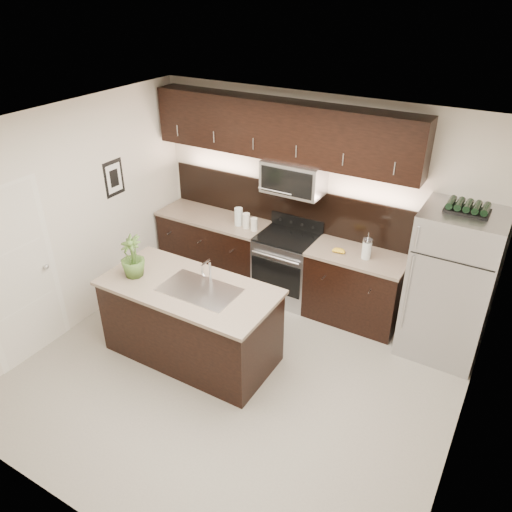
{
  "coord_description": "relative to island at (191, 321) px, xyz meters",
  "views": [
    {
      "loc": [
        2.29,
        -3.45,
        3.88
      ],
      "look_at": [
        -0.06,
        0.55,
        1.25
      ],
      "focal_mm": 35.0,
      "sensor_mm": 36.0,
      "label": 1
    }
  ],
  "objects": [
    {
      "name": "island",
      "position": [
        0.0,
        0.0,
        0.0
      ],
      "size": [
        1.96,
        0.96,
        0.94
      ],
      "color": "black",
      "rests_on": "ground"
    },
    {
      "name": "canisters",
      "position": [
        -0.23,
        1.54,
        0.58
      ],
      "size": [
        0.36,
        0.14,
        0.24
      ],
      "rotation": [
        0.0,
        0.0,
        -0.15
      ],
      "color": "silver",
      "rests_on": "counter_run"
    },
    {
      "name": "refrigerator",
      "position": [
        2.43,
        1.55,
        0.41
      ],
      "size": [
        0.85,
        0.77,
        1.77
      ],
      "primitive_type": "cube",
      "color": "#B2B2B7",
      "rests_on": "ground"
    },
    {
      "name": "sink_faucet",
      "position": [
        0.15,
        0.01,
        0.48
      ],
      "size": [
        0.84,
        0.5,
        0.28
      ],
      "color": "silver",
      "rests_on": "island"
    },
    {
      "name": "bananas",
      "position": [
        1.08,
        1.53,
        0.49
      ],
      "size": [
        0.17,
        0.14,
        0.05
      ],
      "primitive_type": "ellipsoid",
      "rotation": [
        0.0,
        0.0,
        0.12
      ],
      "color": "gold",
      "rests_on": "counter_run"
    },
    {
      "name": "ground",
      "position": [
        0.63,
        -0.08,
        -0.47
      ],
      "size": [
        4.5,
        4.5,
        0.0
      ],
      "primitive_type": "plane",
      "color": "gray",
      "rests_on": "ground"
    },
    {
      "name": "plant",
      "position": [
        -0.65,
        -0.12,
        0.71
      ],
      "size": [
        0.32,
        0.32,
        0.48
      ],
      "primitive_type": "imported",
      "rotation": [
        0.0,
        0.0,
        -0.21
      ],
      "color": "#405F26",
      "rests_on": "island"
    },
    {
      "name": "french_press",
      "position": [
        1.45,
        1.56,
        0.59
      ],
      "size": [
        0.11,
        0.11,
        0.33
      ],
      "rotation": [
        0.0,
        0.0,
        0.23
      ],
      "color": "silver",
      "rests_on": "counter_run"
    },
    {
      "name": "room_walls",
      "position": [
        0.52,
        -0.12,
        1.22
      ],
      "size": [
        4.52,
        4.02,
        2.71
      ],
      "color": "beige",
      "rests_on": "ground"
    },
    {
      "name": "wine_rack",
      "position": [
        2.43,
        1.55,
        1.35
      ],
      "size": [
        0.44,
        0.27,
        0.1
      ],
      "color": "black",
      "rests_on": "refrigerator"
    },
    {
      "name": "counter_run",
      "position": [
        0.18,
        1.61,
        -0.0
      ],
      "size": [
        3.51,
        0.65,
        0.94
      ],
      "color": "black",
      "rests_on": "ground"
    },
    {
      "name": "upper_fixtures",
      "position": [
        0.2,
        1.75,
        1.67
      ],
      "size": [
        3.49,
        0.4,
        1.66
      ],
      "color": "black",
      "rests_on": "counter_run"
    }
  ]
}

